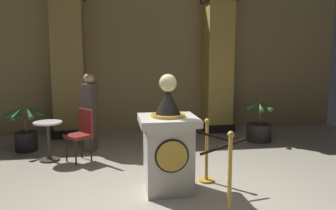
% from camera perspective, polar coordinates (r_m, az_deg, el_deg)
% --- Properties ---
extents(ground_plane, '(10.57, 10.57, 0.00)m').
position_cam_1_polar(ground_plane, '(4.76, 1.19, -15.49)').
color(ground_plane, '#B2A893').
extents(back_wall, '(10.57, 0.16, 3.57)m').
position_cam_1_polar(back_wall, '(8.82, -4.04, 7.33)').
color(back_wall, tan).
rests_on(back_wall, ground_plane).
extents(pedestal_clock, '(0.81, 0.81, 1.68)m').
position_cam_1_polar(pedestal_clock, '(4.80, 0.01, -6.95)').
color(pedestal_clock, beige).
rests_on(pedestal_clock, ground_plane).
extents(stanchion_near, '(0.24, 0.24, 1.06)m').
position_cam_1_polar(stanchion_near, '(4.17, 10.39, -13.61)').
color(stanchion_near, gold).
rests_on(stanchion_near, ground_plane).
extents(stanchion_far, '(0.24, 0.24, 0.99)m').
position_cam_1_polar(stanchion_far, '(5.26, 6.56, -9.24)').
color(stanchion_far, gold).
rests_on(stanchion_far, ground_plane).
extents(velvet_rope, '(0.63, 0.65, 0.22)m').
position_cam_1_polar(velvet_rope, '(4.58, 8.35, -6.09)').
color(velvet_rope, black).
extents(column_left, '(0.86, 0.86, 3.43)m').
position_cam_1_polar(column_left, '(8.41, -16.48, 6.41)').
color(column_left, black).
rests_on(column_left, ground_plane).
extents(column_right, '(0.78, 0.78, 3.43)m').
position_cam_1_polar(column_right, '(8.75, 8.46, 6.71)').
color(column_right, black).
rests_on(column_right, ground_plane).
extents(potted_palm_left, '(0.77, 0.71, 0.98)m').
position_cam_1_polar(potted_palm_left, '(7.47, -22.98, -4.59)').
color(potted_palm_left, black).
rests_on(potted_palm_left, ground_plane).
extents(potted_palm_right, '(0.67, 0.62, 0.97)m').
position_cam_1_polar(potted_palm_right, '(7.95, 15.21, -3.88)').
color(potted_palm_right, '#2D2823').
rests_on(potted_palm_right, ground_plane).
extents(bystander_guest, '(0.32, 0.41, 1.59)m').
position_cam_1_polar(bystander_guest, '(6.97, -13.12, -0.88)').
color(bystander_guest, brown).
rests_on(bystander_guest, ground_plane).
extents(cafe_table, '(0.51, 0.51, 0.73)m').
position_cam_1_polar(cafe_table, '(6.59, -19.65, -5.00)').
color(cafe_table, '#332D28').
rests_on(cafe_table, ground_plane).
extents(cafe_chair_red, '(0.56, 0.56, 0.96)m').
position_cam_1_polar(cafe_chair_red, '(6.38, -14.45, -4.20)').
color(cafe_chair_red, black).
rests_on(cafe_chair_red, ground_plane).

